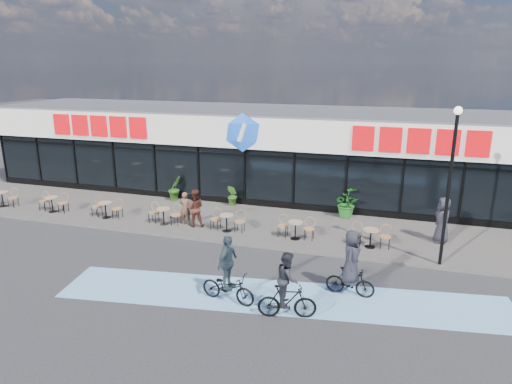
% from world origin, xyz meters
% --- Properties ---
extents(ground, '(120.00, 120.00, 0.00)m').
position_xyz_m(ground, '(0.00, 0.00, 0.00)').
color(ground, '#28282B').
rests_on(ground, ground).
extents(sidewalk, '(44.00, 5.00, 0.10)m').
position_xyz_m(sidewalk, '(0.00, 4.50, 0.05)').
color(sidewalk, '#514C48').
rests_on(sidewalk, ground).
extents(bike_lane, '(14.17, 4.13, 0.01)m').
position_xyz_m(bike_lane, '(4.00, -1.50, 0.01)').
color(bike_lane, '#6FA4D1').
rests_on(bike_lane, ground).
extents(building, '(30.60, 6.57, 4.75)m').
position_xyz_m(building, '(-0.00, 9.93, 2.34)').
color(building, black).
rests_on(building, ground).
extents(lamp_post, '(0.28, 0.28, 5.59)m').
position_xyz_m(lamp_post, '(8.90, 2.30, 3.39)').
color(lamp_post, black).
rests_on(lamp_post, sidewalk).
extents(bistro_set_0, '(1.54, 0.62, 0.90)m').
position_xyz_m(bistro_set_0, '(-11.48, 3.25, 0.56)').
color(bistro_set_0, tan).
rests_on(bistro_set_0, sidewalk).
extents(bistro_set_1, '(1.54, 0.62, 0.90)m').
position_xyz_m(bistro_set_1, '(-8.50, 3.25, 0.56)').
color(bistro_set_1, tan).
rests_on(bistro_set_1, sidewalk).
extents(bistro_set_2, '(1.54, 0.62, 0.90)m').
position_xyz_m(bistro_set_2, '(-5.52, 3.25, 0.56)').
color(bistro_set_2, tan).
rests_on(bistro_set_2, sidewalk).
extents(bistro_set_3, '(1.54, 0.62, 0.90)m').
position_xyz_m(bistro_set_3, '(-2.53, 3.25, 0.56)').
color(bistro_set_3, tan).
rests_on(bistro_set_3, sidewalk).
extents(bistro_set_4, '(1.54, 0.62, 0.90)m').
position_xyz_m(bistro_set_4, '(0.45, 3.25, 0.56)').
color(bistro_set_4, tan).
rests_on(bistro_set_4, sidewalk).
extents(bistro_set_5, '(1.54, 0.62, 0.90)m').
position_xyz_m(bistro_set_5, '(3.43, 3.25, 0.56)').
color(bistro_set_5, tan).
rests_on(bistro_set_5, sidewalk).
extents(bistro_set_6, '(1.54, 0.62, 0.90)m').
position_xyz_m(bistro_set_6, '(6.42, 3.25, 0.56)').
color(bistro_set_6, tan).
rests_on(bistro_set_6, sidewalk).
extents(potted_plant_left, '(0.81, 0.87, 1.28)m').
position_xyz_m(potted_plant_left, '(-3.72, 6.65, 0.74)').
color(potted_plant_left, '#2E5B1A').
rests_on(potted_plant_left, sidewalk).
extents(potted_plant_mid, '(0.74, 0.76, 1.08)m').
position_xyz_m(potted_plant_mid, '(-0.50, 6.57, 0.64)').
color(potted_plant_mid, '#32611B').
rests_on(potted_plant_mid, sidewalk).
extents(potted_plant_right, '(1.47, 1.53, 1.31)m').
position_xyz_m(potted_plant_right, '(5.05, 6.54, 0.76)').
color(potted_plant_right, '#1E691F').
rests_on(potted_plant_right, sidewalk).
extents(patron_left, '(0.55, 0.36, 1.50)m').
position_xyz_m(patron_left, '(-1.60, 3.44, 0.85)').
color(patron_left, brown).
rests_on(patron_left, sidewalk).
extents(patron_right, '(0.99, 0.89, 1.68)m').
position_xyz_m(patron_right, '(-1.08, 3.33, 0.94)').
color(patron_right, '#442018').
rests_on(patron_right, sidewalk).
extents(pedestrian_a, '(0.73, 0.99, 1.87)m').
position_xyz_m(pedestrian_a, '(9.08, 4.52, 1.03)').
color(pedestrian_a, '#222129').
rests_on(pedestrian_a, sidewalk).
extents(cyclist_a, '(1.89, 1.06, 2.15)m').
position_xyz_m(cyclist_a, '(2.51, -2.23, 0.80)').
color(cyclist_a, black).
rests_on(cyclist_a, ground).
extents(cyclist_b, '(1.57, 0.89, 2.17)m').
position_xyz_m(cyclist_b, '(6.02, -0.74, 0.94)').
color(cyclist_b, black).
rests_on(cyclist_b, ground).
extents(cyclist_c, '(1.76, 0.88, 2.02)m').
position_xyz_m(cyclist_c, '(4.43, -2.59, 0.85)').
color(cyclist_c, black).
rests_on(cyclist_c, ground).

